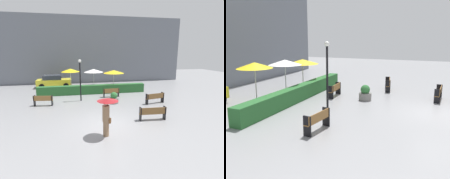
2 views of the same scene
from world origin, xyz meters
The scene contains 11 objects.
ground_plane centered at (0.00, 0.00, 0.00)m, with size 60.00×60.00×0.00m, color gray.
bench_far_right centered at (4.92, 3.60, 0.54)m, with size 1.80×0.69×0.92m.
bench_back_row centered at (1.59, 6.61, 0.51)m, with size 1.63×0.45×0.87m.
bench_near_right centered at (3.08, -0.01, 0.53)m, with size 1.81×0.47×0.90m.
bench_far_left centered at (-4.61, 4.84, 0.53)m, with size 1.60×0.57×0.89m.
planter_pot centered at (1.39, 4.41, 0.43)m, with size 0.81×0.81×1.00m.
lamp_post centered at (-1.44, 5.81, 2.34)m, with size 0.28×0.28×3.80m.
patio_umbrella_yellow centered at (-2.38, 9.95, 2.42)m, with size 2.05×2.05×2.61m.
patio_umbrella_white centered at (0.17, 9.61, 2.37)m, with size 2.18×2.18×2.55m.
patio_umbrella_yellow_far centered at (2.49, 9.61, 2.19)m, with size 2.37×2.37×2.37m.
hedge_strip centered at (-0.07, 8.40, 0.47)m, with size 11.41×0.70×0.95m, color #28602D.
Camera 2 is at (-13.87, 0.16, 4.10)m, focal length 40.20 mm.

